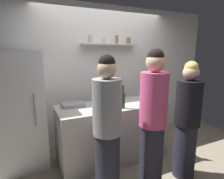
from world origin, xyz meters
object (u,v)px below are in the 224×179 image
at_px(person_blonde, 187,122).
at_px(person_pink_top, 153,121).
at_px(baking_pan, 73,105).
at_px(refrigerator, 21,112).
at_px(utensil_holder, 109,102).
at_px(wine_bottle_pale_glass, 164,96).
at_px(wine_bottle_dark_glass, 151,97).
at_px(wine_bottle_green_glass, 123,100).
at_px(person_grey_hoodie, 107,130).
at_px(water_bottle_plastic, 146,93).

height_order(person_blonde, person_pink_top, person_pink_top).
distance_m(baking_pan, person_pink_top, 1.26).
relative_size(refrigerator, person_pink_top, 0.98).
relative_size(utensil_holder, wine_bottle_pale_glass, 0.67).
bearing_deg(refrigerator, utensil_holder, -15.73).
relative_size(wine_bottle_dark_glass, person_pink_top, 0.16).
bearing_deg(utensil_holder, person_blonde, -47.65).
bearing_deg(refrigerator, wine_bottle_green_glass, -23.02).
xyz_separation_m(person_blonde, person_grey_hoodie, (-1.14, 0.12, 0.05)).
xyz_separation_m(wine_bottle_dark_glass, person_pink_top, (-0.42, -0.61, -0.13)).
bearing_deg(wine_bottle_green_glass, water_bottle_plastic, 27.47).
bearing_deg(person_blonde, refrigerator, 38.82).
height_order(person_blonde, person_grey_hoodie, person_grey_hoodie).
bearing_deg(person_pink_top, baking_pan, -153.77).
height_order(wine_bottle_green_glass, water_bottle_plastic, wine_bottle_green_glass).
bearing_deg(refrigerator, person_blonde, -30.64).
relative_size(refrigerator, wine_bottle_pale_glass, 5.49).
bearing_deg(baking_pan, refrigerator, 166.49).
bearing_deg(wine_bottle_dark_glass, utensil_holder, 160.54).
xyz_separation_m(refrigerator, water_bottle_plastic, (2.05, -0.24, 0.14)).
bearing_deg(wine_bottle_green_glass, wine_bottle_pale_glass, -3.60).
relative_size(baking_pan, person_grey_hoodie, 0.20).
height_order(baking_pan, person_grey_hoodie, person_grey_hoodie).
height_order(refrigerator, person_pink_top, person_pink_top).
relative_size(wine_bottle_pale_glass, person_pink_top, 0.18).
relative_size(baking_pan, person_pink_top, 0.19).
bearing_deg(person_blonde, person_grey_hoodie, 63.30).
height_order(refrigerator, person_grey_hoodie, refrigerator).
xyz_separation_m(baking_pan, utensil_holder, (0.53, -0.18, 0.03)).
distance_m(wine_bottle_green_glass, water_bottle_plastic, 0.75).
bearing_deg(person_blonde, wine_bottle_dark_glass, -7.74).
bearing_deg(wine_bottle_green_glass, person_blonde, -43.33).
bearing_deg(wine_bottle_green_glass, wine_bottle_dark_glass, 0.74).
bearing_deg(refrigerator, baking_pan, -13.51).
bearing_deg(wine_bottle_pale_glass, person_blonde, -96.97).
bearing_deg(wine_bottle_pale_glass, person_pink_top, -138.77).
bearing_deg(person_grey_hoodie, refrigerator, 82.97).
distance_m(refrigerator, wine_bottle_green_glass, 1.52).
bearing_deg(baking_pan, utensil_holder, -18.72).
xyz_separation_m(utensil_holder, wine_bottle_green_glass, (0.12, -0.23, 0.08)).
bearing_deg(wine_bottle_pale_glass, wine_bottle_green_glass, 176.40).
height_order(refrigerator, person_blonde, refrigerator).
bearing_deg(water_bottle_plastic, wine_bottle_dark_glass, -113.36).
bearing_deg(person_grey_hoodie, water_bottle_plastic, -10.30).
distance_m(wine_bottle_dark_glass, wine_bottle_green_glass, 0.52).
xyz_separation_m(utensil_holder, person_pink_top, (0.22, -0.83, -0.07)).
height_order(water_bottle_plastic, person_pink_top, person_pink_top).
distance_m(wine_bottle_dark_glass, water_bottle_plastic, 0.37).
distance_m(wine_bottle_dark_glass, person_grey_hoodie, 1.13).
height_order(refrigerator, wine_bottle_pale_glass, refrigerator).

